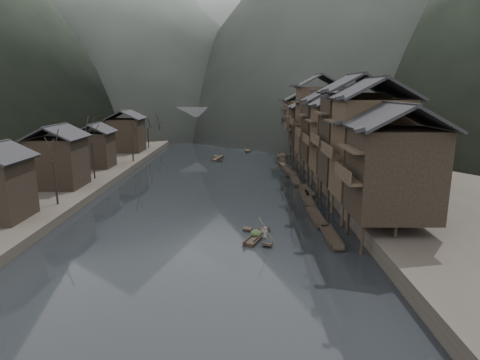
{
  "coord_description": "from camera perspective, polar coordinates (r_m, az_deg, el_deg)",
  "views": [
    {
      "loc": [
        4.09,
        -42.41,
        13.66
      ],
      "look_at": [
        3.71,
        7.26,
        2.5
      ],
      "focal_mm": 30.0,
      "sensor_mm": 36.0,
      "label": 1
    }
  ],
  "objects": [
    {
      "name": "water",
      "position": [
        44.74,
        -4.84,
        -5.16
      ],
      "size": [
        300.0,
        300.0,
        0.0
      ],
      "primitive_type": "plane",
      "color": "black",
      "rests_on": "ground"
    },
    {
      "name": "bamboo_pole",
      "position": [
        35.58,
        3.98,
        -3.88
      ],
      "size": [
        1.7,
        1.77,
        3.17
      ],
      "primitive_type": "cylinder",
      "rotation": [
        0.64,
        0.0,
        -0.76
      ],
      "color": "#8C7A51",
      "rests_on": "boatman"
    },
    {
      "name": "left_houses",
      "position": [
        67.66,
        -20.96,
        5.04
      ],
      "size": [
        8.1,
        53.2,
        8.73
      ],
      "color": "black",
      "rests_on": "left_bank"
    },
    {
      "name": "bare_trees",
      "position": [
        65.52,
        -18.43,
        5.62
      ],
      "size": [
        3.79,
        75.25,
        7.58
      ],
      "color": "black",
      "rests_on": "left_bank"
    },
    {
      "name": "boatman",
      "position": [
        36.31,
        3.6,
        -7.44
      ],
      "size": [
        0.66,
        0.56,
        1.53
      ],
      "primitive_type": "imported",
      "rotation": [
        0.0,
        0.0,
        2.73
      ],
      "color": "#5D5C5F",
      "rests_on": "hero_sampan"
    },
    {
      "name": "right_bank",
      "position": [
        88.94,
        20.82,
        3.59
      ],
      "size": [
        40.0,
        200.0,
        1.8
      ],
      "primitive_type": "cube",
      "color": "#2D2823",
      "rests_on": "ground"
    },
    {
      "name": "midriver_boats",
      "position": [
        91.26,
        -0.91,
        4.19
      ],
      "size": [
        7.84,
        25.17,
        0.45
      ],
      "color": "black",
      "rests_on": "water"
    },
    {
      "name": "hero_sampan",
      "position": [
        38.15,
        2.42,
        -8.01
      ],
      "size": [
        2.73,
        4.97,
        0.44
      ],
      "color": "black",
      "rests_on": "water"
    },
    {
      "name": "stilt_houses",
      "position": [
        62.85,
        12.69,
        8.11
      ],
      "size": [
        9.0,
        67.6,
        16.61
      ],
      "color": "black",
      "rests_on": "ground"
    },
    {
      "name": "cargo_heap",
      "position": [
        38.15,
        2.29,
        -7.1
      ],
      "size": [
        1.11,
        1.45,
        0.67
      ],
      "primitive_type": "ellipsoid",
      "color": "black",
      "rests_on": "hero_sampan"
    },
    {
      "name": "stone_bridge",
      "position": [
        114.8,
        -1.62,
        8.39
      ],
      "size": [
        40.0,
        6.0,
        9.0
      ],
      "color": "#4C4C4F",
      "rests_on": "ground"
    },
    {
      "name": "moored_sampans",
      "position": [
        62.41,
        7.85,
        0.09
      ],
      "size": [
        2.77,
        55.62,
        0.47
      ],
      "color": "black",
      "rests_on": "water"
    },
    {
      "name": "hills",
      "position": [
        212.06,
        1.42,
        22.83
      ],
      "size": [
        320.0,
        380.0,
        112.8
      ],
      "color": "black",
      "rests_on": "ground"
    },
    {
      "name": "left_bank",
      "position": [
        92.14,
        -24.71,
        3.35
      ],
      "size": [
        40.0,
        200.0,
        1.2
      ],
      "primitive_type": "cube",
      "color": "#2D2823",
      "rests_on": "ground"
    }
  ]
}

